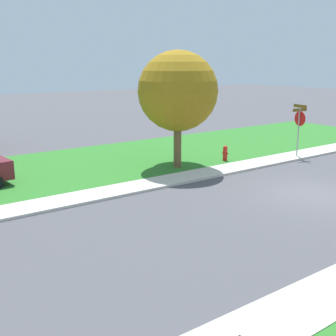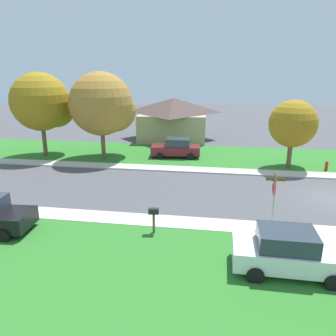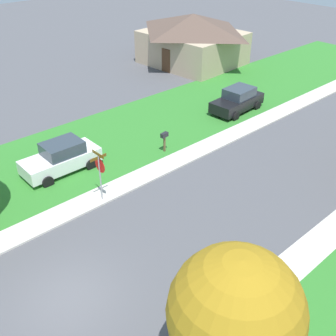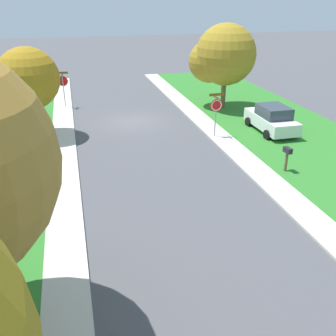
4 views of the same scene
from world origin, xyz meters
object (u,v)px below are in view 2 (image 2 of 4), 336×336
object	(u,v)px
tree_sidewalk_mid	(294,125)
fire_hydrant	(326,166)
tree_across_left	(44,103)
car_white_kerbside_mid	(289,252)
tree_corner_large	(105,106)
stop_sign_far_corner	(274,191)
mailbox	(154,214)
car_maroon_driveway_right	(176,148)
house_right_setback	(174,118)

from	to	relation	value
tree_sidewalk_mid	fire_hydrant	bearing A→B (deg)	-101.29
tree_across_left	fire_hydrant	world-z (taller)	tree_across_left
car_white_kerbside_mid	tree_corner_large	xyz separation A→B (m)	(15.46, 12.53, 3.76)
tree_across_left	tree_sidewalk_mid	bearing A→B (deg)	-91.96
tree_sidewalk_mid	fire_hydrant	distance (m)	4.05
stop_sign_far_corner	mailbox	bearing A→B (deg)	106.00
car_white_kerbside_mid	tree_across_left	world-z (taller)	tree_across_left
car_maroon_driveway_right	tree_sidewalk_mid	xyz separation A→B (m)	(-1.88, -9.42, 2.60)
car_maroon_driveway_right	car_white_kerbside_mid	distance (m)	17.81
tree_across_left	fire_hydrant	size ratio (longest dim) A/B	8.96
stop_sign_far_corner	fire_hydrant	distance (m)	11.88
stop_sign_far_corner	fire_hydrant	world-z (taller)	stop_sign_far_corner
car_maroon_driveway_right	mailbox	xyz separation A→B (m)	(-14.37, -0.81, 0.14)
mailbox	car_white_kerbside_mid	bearing A→B (deg)	-111.46
stop_sign_far_corner	mailbox	xyz separation A→B (m)	(-1.61, 5.60, -0.88)
car_maroon_driveway_right	tree_sidewalk_mid	bearing A→B (deg)	-101.30
car_maroon_driveway_right	tree_across_left	xyz separation A→B (m)	(-1.16, 11.58, 3.88)
tree_across_left	tree_sidewalk_mid	xyz separation A→B (m)	(-0.72, -21.00, -1.27)
car_maroon_driveway_right	tree_across_left	distance (m)	12.27
tree_corner_large	tree_across_left	size ratio (longest dim) A/B	1.01
tree_corner_large	house_right_setback	distance (m)	11.29
tree_across_left	stop_sign_far_corner	bearing A→B (deg)	-122.81
fire_hydrant	mailbox	bearing A→B (deg)	136.78
stop_sign_far_corner	car_maroon_driveway_right	xyz separation A→B (m)	(12.76, 6.41, -1.01)
mailbox	fire_hydrant	bearing A→B (deg)	-43.22
stop_sign_far_corner	tree_corner_large	bearing A→B (deg)	47.00
tree_across_left	house_right_setback	world-z (taller)	tree_across_left
mailbox	stop_sign_far_corner	bearing A→B (deg)	-74.00
tree_across_left	car_maroon_driveway_right	bearing A→B (deg)	-84.26
car_white_kerbside_mid	tree_across_left	size ratio (longest dim) A/B	0.58
tree_corner_large	tree_sidewalk_mid	world-z (taller)	tree_corner_large
car_white_kerbside_mid	tree_sidewalk_mid	size ratio (longest dim) A/B	0.80
car_maroon_driveway_right	tree_across_left	world-z (taller)	tree_across_left
fire_hydrant	mailbox	world-z (taller)	mailbox
stop_sign_far_corner	tree_across_left	world-z (taller)	tree_across_left
car_maroon_driveway_right	mailbox	bearing A→B (deg)	-176.78
car_white_kerbside_mid	tree_corner_large	world-z (taller)	tree_corner_large
car_maroon_driveway_right	fire_hydrant	bearing A→B (deg)	-101.30
car_white_kerbside_mid	tree_across_left	xyz separation A→B (m)	(15.43, 18.05, 3.88)
tree_corner_large	mailbox	world-z (taller)	tree_corner_large
stop_sign_far_corner	tree_sidewalk_mid	bearing A→B (deg)	-15.48
house_right_setback	mailbox	distance (m)	23.45
tree_corner_large	fire_hydrant	distance (m)	18.63
house_right_setback	mailbox	world-z (taller)	house_right_setback
stop_sign_far_corner	fire_hydrant	bearing A→B (deg)	-28.56
tree_across_left	mailbox	world-z (taller)	tree_across_left
car_maroon_driveway_right	house_right_setback	bearing A→B (deg)	9.32
house_right_setback	mailbox	size ratio (longest dim) A/B	7.19
stop_sign_far_corner	mailbox	world-z (taller)	stop_sign_far_corner
car_maroon_driveway_right	fire_hydrant	xyz separation A→B (m)	(-2.41, -12.05, -0.44)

